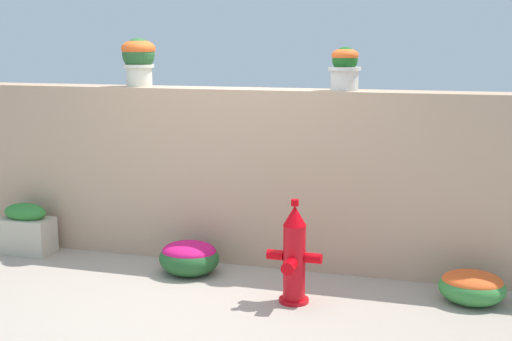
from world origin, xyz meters
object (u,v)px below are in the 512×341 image
object	(u,v)px
potted_plant_1	(139,57)
potted_plant_2	(345,67)
flower_bush_right	(189,256)
fire_hydrant	(294,257)
planter_box	(26,229)
flower_bush_left	(472,286)

from	to	relation	value
potted_plant_1	potted_plant_2	xyz separation A→B (m)	(1.97, -0.02, -0.07)
flower_bush_right	fire_hydrant	bearing A→B (deg)	-20.93
planter_box	potted_plant_1	bearing A→B (deg)	21.95
potted_plant_1	flower_bush_left	xyz separation A→B (m)	(3.10, -0.54, -1.75)
flower_bush_right	planter_box	xyz separation A→B (m)	(-1.75, 0.11, 0.08)
potted_plant_2	fire_hydrant	world-z (taller)	potted_plant_2
potted_plant_1	potted_plant_2	size ratio (longest dim) A/B	1.21
planter_box	fire_hydrant	bearing A→B (deg)	-10.43
flower_bush_left	flower_bush_right	bearing A→B (deg)	179.95
potted_plant_1	flower_bush_right	world-z (taller)	potted_plant_1
potted_plant_2	planter_box	xyz separation A→B (m)	(-3.02, -0.40, -1.59)
potted_plant_2	flower_bush_left	bearing A→B (deg)	-24.48
potted_plant_2	flower_bush_right	size ratio (longest dim) A/B	0.69
fire_hydrant	flower_bush_right	world-z (taller)	fire_hydrant
flower_bush_right	planter_box	size ratio (longest dim) A/B	1.04
planter_box	potted_plant_2	bearing A→B (deg)	7.58
potted_plant_2	potted_plant_1	bearing A→B (deg)	179.35
potted_plant_2	fire_hydrant	bearing A→B (deg)	-103.18
potted_plant_2	fire_hydrant	distance (m)	1.73
potted_plant_1	flower_bush_left	bearing A→B (deg)	-9.87
potted_plant_1	fire_hydrant	bearing A→B (deg)	-28.23
potted_plant_2	planter_box	distance (m)	3.43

